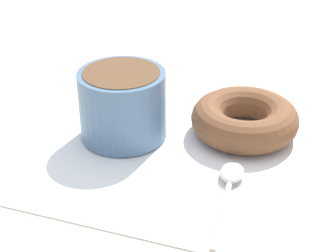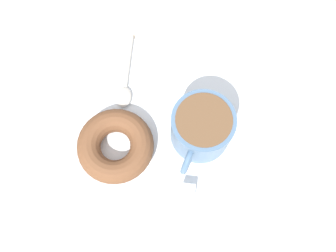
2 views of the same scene
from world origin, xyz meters
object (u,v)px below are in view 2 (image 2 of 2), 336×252
at_px(coffee_cup, 201,128).
at_px(donut, 115,146).
at_px(spoon, 125,87).
at_px(sugar_cube, 188,191).

relative_size(coffee_cup, donut, 1.03).
xyz_separation_m(spoon, sugar_cube, (-0.12, 0.16, 0.01)).
bearing_deg(coffee_cup, donut, 16.91).
height_order(coffee_cup, donut, coffee_cup).
bearing_deg(donut, coffee_cup, -163.09).
xyz_separation_m(donut, sugar_cube, (-0.12, 0.05, -0.01)).
bearing_deg(sugar_cube, spoon, -52.16).
distance_m(donut, spoon, 0.10).
bearing_deg(donut, spoon, -88.17).
relative_size(coffee_cup, sugar_cube, 6.21).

